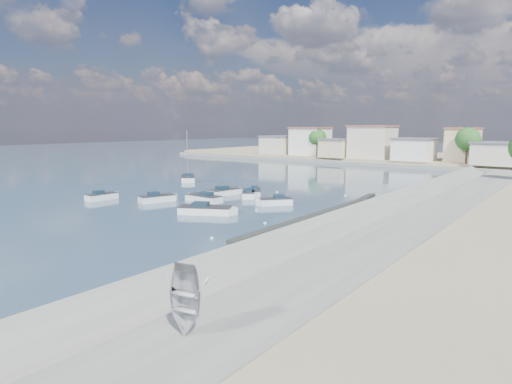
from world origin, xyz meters
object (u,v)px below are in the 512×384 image
overturned_dinghy (185,328)px  motorboat_a (103,197)px  motorboat_h (209,210)px  sailboat (188,178)px  motorboat_d (274,202)px  motorboat_b (159,199)px  motorboat_f (248,194)px  motorboat_e (226,192)px  motorboat_g (255,193)px  motorboat_c (202,198)px

overturned_dinghy → motorboat_a: bearing=138.4°
motorboat_h → sailboat: bearing=141.2°
motorboat_d → motorboat_b: bearing=-151.4°
motorboat_f → motorboat_b: bearing=-125.1°
motorboat_b → motorboat_e: (3.15, 9.41, 0.00)m
overturned_dinghy → motorboat_g: bearing=111.8°
motorboat_a → sailboat: sailboat is taller
motorboat_c → motorboat_f: (2.54, 6.24, -0.00)m
motorboat_d → motorboat_g: 7.22m
motorboat_b → sailboat: bearing=127.3°
motorboat_h → motorboat_f: bearing=107.7°
motorboat_a → motorboat_f: same height
motorboat_e → motorboat_h: bearing=-56.5°
motorboat_e → motorboat_g: 4.13m
motorboat_c → motorboat_d: bearing=22.4°
motorboat_h → sailboat: sailboat is taller
motorboat_g → motorboat_h: bearing=-74.4°
motorboat_a → sailboat: bearing=106.8°
motorboat_d → motorboat_f: 6.73m
motorboat_e → motorboat_a: bearing=-127.7°
motorboat_a → motorboat_c: same height
motorboat_c → motorboat_d: 9.43m
motorboat_c → motorboat_e: size_ratio=0.98×
motorboat_d → motorboat_a: bearing=-151.8°
motorboat_a → motorboat_f: bearing=44.1°
motorboat_a → motorboat_e: bearing=52.3°
motorboat_e → motorboat_f: same height
motorboat_e → overturned_dinghy: (28.52, -34.04, 1.69)m
motorboat_e → overturned_dinghy: bearing=-50.0°
motorboat_a → motorboat_f: size_ratio=1.09×
motorboat_g → motorboat_c: bearing=-109.5°
motorboat_c → sailboat: 22.36m
motorboat_c → motorboat_b: bearing=-140.8°
motorboat_b → motorboat_e: same height
motorboat_d → sailboat: 28.21m
motorboat_g → sailboat: 21.18m
motorboat_g → overturned_dinghy: (24.71, -35.64, 1.69)m
motorboat_h → motorboat_b: bearing=170.8°
motorboat_f → sailboat: sailboat is taller
motorboat_h → overturned_dinghy: size_ratio=2.19×
motorboat_c → overturned_dinghy: (27.37, -28.14, 1.69)m
motorboat_a → motorboat_g: (13.86, 14.60, 0.00)m
motorboat_a → motorboat_g: bearing=46.5°
motorboat_a → motorboat_c: 13.27m
motorboat_b → overturned_dinghy: size_ratio=1.76×
motorboat_b → motorboat_g: 13.02m
motorboat_a → motorboat_e: size_ratio=0.79×
motorboat_g → overturned_dinghy: bearing=-55.3°
motorboat_f → motorboat_d: bearing=-23.2°
motorboat_d → motorboat_h: same height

